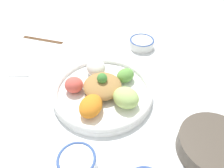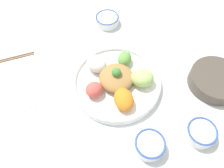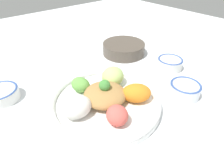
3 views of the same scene
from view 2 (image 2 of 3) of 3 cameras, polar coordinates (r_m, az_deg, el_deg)
name	(u,v)px [view 2 (image 2 of 3)]	position (r m, az deg, el deg)	size (l,w,h in m)	color
ground_plane	(126,87)	(0.85, 3.56, -0.77)	(2.40, 2.40, 0.00)	white
salad_platter	(117,80)	(0.83, 1.19, 0.95)	(0.35, 0.35, 0.10)	white
sauce_bowl_red	(107,20)	(1.06, -1.24, 16.47)	(0.11, 0.11, 0.04)	white
rice_bowl_blue	(150,145)	(0.74, 9.78, -15.44)	(0.10, 0.10, 0.05)	white
sauce_bowl_dark	(201,133)	(0.80, 22.22, -11.70)	(0.10, 0.10, 0.05)	white
side_serving_bowl	(215,80)	(0.92, 25.38, 1.04)	(0.20, 0.20, 0.05)	#51473D
chopsticks_pair_near	(10,59)	(1.02, -25.16, 6.04)	(0.13, 0.18, 0.01)	brown
serving_spoon_main	(36,102)	(0.86, -19.22, -4.53)	(0.06, 0.12, 0.01)	white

